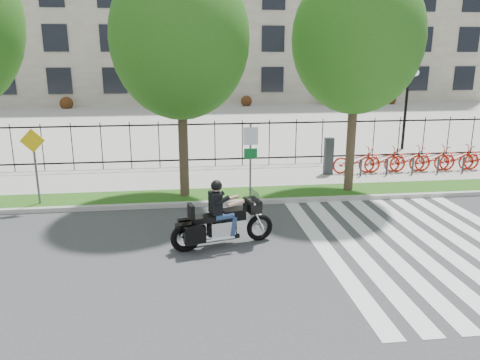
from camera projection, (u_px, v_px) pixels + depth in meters
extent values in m
plane|color=#363639|center=(242.00, 255.00, 11.80)|extent=(120.00, 120.00, 0.00)
cube|color=#A5A39B|center=(226.00, 203.00, 15.71)|extent=(60.00, 0.20, 0.15)
cube|color=#224E13|center=(224.00, 196.00, 16.52)|extent=(60.00, 1.50, 0.15)
cube|color=#ACAAA1|center=(218.00, 178.00, 18.91)|extent=(60.00, 3.50, 0.15)
cube|color=#ACAAA1|center=(200.00, 120.00, 35.73)|extent=(80.00, 34.00, 0.10)
cube|color=gray|center=(191.00, 7.00, 52.29)|extent=(60.00, 20.00, 20.00)
cylinder|color=black|center=(405.00, 113.00, 23.97)|extent=(0.14, 0.14, 4.00)
cylinder|color=black|center=(409.00, 75.00, 23.47)|extent=(0.06, 0.70, 0.70)
sphere|color=white|center=(402.00, 73.00, 23.40)|extent=(0.36, 0.36, 0.36)
sphere|color=white|center=(416.00, 73.00, 23.49)|extent=(0.36, 0.36, 0.36)
cylinder|color=#39291F|center=(183.00, 140.00, 15.83)|extent=(0.32, 0.32, 3.88)
ellipsoid|color=#1A5012|center=(180.00, 39.00, 14.97)|extent=(4.51, 4.51, 5.19)
cylinder|color=#39291F|center=(351.00, 136.00, 16.53)|extent=(0.32, 0.32, 3.95)
ellipsoid|color=#1A5012|center=(357.00, 38.00, 15.67)|extent=(4.40, 4.40, 5.07)
cube|color=#2D2D33|center=(329.00, 156.00, 19.00)|extent=(0.35, 0.25, 1.50)
imported|color=red|center=(357.00, 160.00, 19.20)|extent=(2.02, 0.71, 1.06)
cylinder|color=#2D2D33|center=(361.00, 168.00, 18.76)|extent=(0.08, 0.08, 0.70)
imported|color=red|center=(382.00, 160.00, 19.33)|extent=(2.02, 0.71, 1.06)
cylinder|color=#2D2D33|center=(387.00, 167.00, 18.90)|extent=(0.08, 0.08, 0.70)
imported|color=red|center=(407.00, 159.00, 19.46)|extent=(2.02, 0.71, 1.06)
cylinder|color=#2D2D33|center=(413.00, 166.00, 19.03)|extent=(0.08, 0.08, 0.70)
imported|color=red|center=(432.00, 158.00, 19.59)|extent=(2.02, 0.71, 1.06)
cylinder|color=#2D2D33|center=(438.00, 165.00, 19.16)|extent=(0.08, 0.08, 0.70)
imported|color=red|center=(457.00, 158.00, 19.72)|extent=(2.02, 0.71, 1.06)
cylinder|color=#2D2D33|center=(463.00, 164.00, 19.29)|extent=(0.08, 0.08, 0.70)
cylinder|color=#59595B|center=(250.00, 160.00, 15.94)|extent=(0.07, 0.07, 2.50)
cube|color=white|center=(251.00, 136.00, 15.68)|extent=(0.50, 0.03, 0.60)
cube|color=#0C6626|center=(251.00, 154.00, 15.84)|extent=(0.45, 0.03, 0.35)
cylinder|color=#59595B|center=(36.00, 168.00, 15.12)|extent=(0.07, 0.07, 2.40)
cube|color=yellow|center=(32.00, 141.00, 14.84)|extent=(0.78, 0.03, 0.78)
torus|color=black|center=(260.00, 227.00, 12.66)|extent=(0.76, 0.31, 0.75)
torus|color=black|center=(186.00, 238.00, 11.96)|extent=(0.81, 0.34, 0.79)
cube|color=black|center=(252.00, 205.00, 12.42)|extent=(0.45, 0.66, 0.32)
cube|color=#26262B|center=(255.00, 196.00, 12.38)|extent=(0.28, 0.56, 0.33)
cube|color=silver|center=(222.00, 228.00, 12.26)|extent=(0.72, 0.51, 0.43)
cube|color=black|center=(233.00, 214.00, 12.28)|extent=(0.67, 0.50, 0.28)
cube|color=black|center=(208.00, 218.00, 12.05)|extent=(0.83, 0.56, 0.15)
cube|color=black|center=(191.00, 211.00, 11.84)|extent=(0.19, 0.38, 0.37)
cube|color=black|center=(195.00, 235.00, 11.68)|extent=(0.57, 0.29, 0.43)
cube|color=black|center=(188.00, 226.00, 12.27)|extent=(0.57, 0.29, 0.43)
cube|color=black|center=(215.00, 203.00, 12.02)|extent=(0.35, 0.48, 0.56)
sphere|color=tan|center=(216.00, 187.00, 11.92)|extent=(0.25, 0.25, 0.25)
sphere|color=black|center=(216.00, 186.00, 11.91)|extent=(0.29, 0.29, 0.29)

